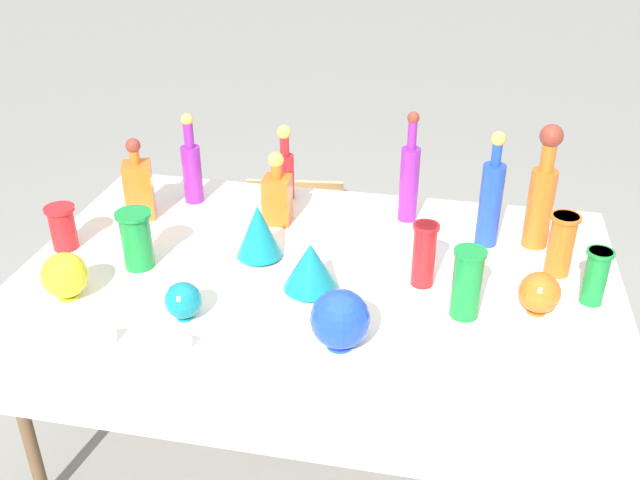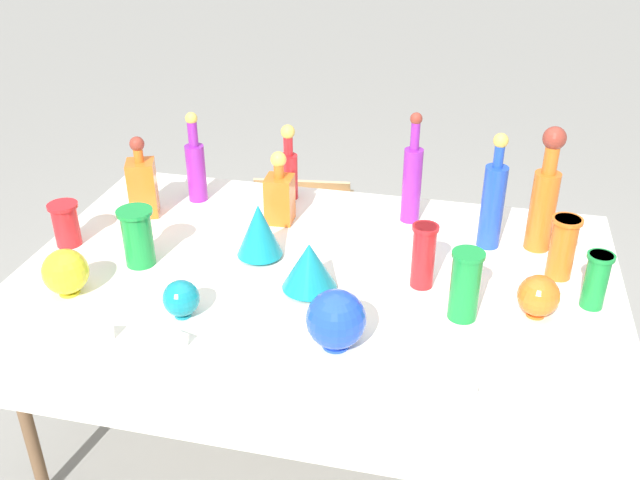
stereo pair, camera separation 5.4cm
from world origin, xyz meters
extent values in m
plane|color=gray|center=(0.00, 0.00, 0.00)|extent=(40.00, 40.00, 0.00)
cube|color=white|center=(0.00, 0.00, 0.74)|extent=(1.95, 1.19, 0.03)
cube|color=white|center=(0.00, -0.60, 0.63)|extent=(1.95, 0.01, 0.27)
cylinder|color=brown|center=(-0.88, -0.49, 0.36)|extent=(0.04, 0.04, 0.73)
cylinder|color=brown|center=(-0.88, 0.49, 0.36)|extent=(0.04, 0.04, 0.73)
cylinder|color=brown|center=(0.88, 0.49, 0.36)|extent=(0.04, 0.04, 0.73)
cylinder|color=red|center=(-0.24, 0.49, 0.85)|extent=(0.07, 0.07, 0.18)
cylinder|color=red|center=(-0.24, 0.49, 0.98)|extent=(0.04, 0.04, 0.08)
sphere|color=gold|center=(-0.24, 0.49, 1.04)|extent=(0.06, 0.06, 0.06)
cylinder|color=purple|center=(-0.59, 0.39, 0.87)|extent=(0.07, 0.07, 0.23)
cylinder|color=purple|center=(-0.59, 0.39, 1.03)|extent=(0.04, 0.04, 0.10)
sphere|color=gold|center=(-0.59, 0.39, 1.10)|extent=(0.05, 0.05, 0.05)
cylinder|color=orange|center=(0.71, 0.29, 0.90)|extent=(0.09, 0.09, 0.28)
cylinder|color=orange|center=(0.71, 0.29, 1.09)|extent=(0.05, 0.05, 0.10)
sphere|color=maroon|center=(0.71, 0.29, 1.17)|extent=(0.08, 0.08, 0.08)
cylinder|color=purple|center=(0.25, 0.40, 0.90)|extent=(0.07, 0.07, 0.28)
cylinder|color=purple|center=(0.25, 0.40, 1.09)|extent=(0.03, 0.03, 0.10)
sphere|color=maroon|center=(0.25, 0.40, 1.16)|extent=(0.04, 0.04, 0.04)
cylinder|color=blue|center=(0.54, 0.27, 0.91)|extent=(0.08, 0.08, 0.30)
cylinder|color=blue|center=(0.54, 0.27, 1.10)|extent=(0.03, 0.03, 0.08)
sphere|color=gold|center=(0.54, 0.27, 1.15)|extent=(0.05, 0.05, 0.05)
cube|color=orange|center=(-0.73, 0.22, 0.87)|extent=(0.13, 0.13, 0.22)
cylinder|color=orange|center=(-0.73, 0.22, 1.00)|extent=(0.04, 0.04, 0.05)
sphere|color=maroon|center=(-0.73, 0.22, 1.04)|extent=(0.05, 0.05, 0.05)
cube|color=orange|center=(-0.22, 0.28, 0.85)|extent=(0.10, 0.10, 0.18)
cylinder|color=orange|center=(-0.22, 0.28, 0.96)|extent=(0.04, 0.04, 0.05)
sphere|color=gold|center=(-0.22, 0.28, 1.01)|extent=(0.06, 0.06, 0.06)
cylinder|color=#198C38|center=(0.48, -0.19, 0.87)|extent=(0.09, 0.09, 0.22)
cylinder|color=#198C38|center=(0.48, -0.19, 0.98)|extent=(0.10, 0.10, 0.01)
cylinder|color=red|center=(-0.90, -0.05, 0.84)|extent=(0.09, 0.09, 0.16)
cylinder|color=red|center=(-0.90, -0.05, 0.91)|extent=(0.10, 0.10, 0.01)
cylinder|color=orange|center=(0.77, 0.11, 0.87)|extent=(0.08, 0.08, 0.21)
cylinder|color=orange|center=(0.77, 0.11, 0.97)|extent=(0.10, 0.10, 0.01)
cylinder|color=#198C38|center=(-0.59, -0.12, 0.86)|extent=(0.10, 0.10, 0.20)
cylinder|color=#198C38|center=(-0.59, -0.12, 0.95)|extent=(0.12, 0.12, 0.01)
cylinder|color=#198C38|center=(0.86, -0.04, 0.85)|extent=(0.07, 0.07, 0.18)
cylinder|color=#198C38|center=(0.86, -0.04, 0.93)|extent=(0.08, 0.08, 0.01)
cylinder|color=red|center=(0.34, -0.04, 0.87)|extent=(0.07, 0.07, 0.21)
cylinder|color=red|center=(0.34, -0.04, 0.97)|extent=(0.08, 0.08, 0.01)
cylinder|color=teal|center=(0.00, -0.15, 0.77)|extent=(0.08, 0.08, 0.01)
cone|color=teal|center=(0.00, -0.15, 0.85)|extent=(0.17, 0.17, 0.15)
cylinder|color=teal|center=(-0.21, 0.02, 0.77)|extent=(0.09, 0.09, 0.01)
cone|color=teal|center=(-0.21, 0.02, 0.86)|extent=(0.16, 0.16, 0.19)
cylinder|color=yellow|center=(-0.73, -0.34, 0.76)|extent=(0.06, 0.06, 0.01)
sphere|color=yellow|center=(-0.73, -0.34, 0.84)|extent=(0.14, 0.14, 0.14)
cylinder|color=teal|center=(-0.34, -0.37, 0.76)|extent=(0.05, 0.05, 0.01)
sphere|color=teal|center=(-0.34, -0.37, 0.82)|extent=(0.11, 0.11, 0.11)
cylinder|color=blue|center=(0.14, -0.41, 0.76)|extent=(0.08, 0.08, 0.01)
sphere|color=blue|center=(0.14, -0.41, 0.85)|extent=(0.17, 0.17, 0.17)
cylinder|color=orange|center=(0.69, -0.13, 0.76)|extent=(0.06, 0.06, 0.01)
sphere|color=orange|center=(0.69, -0.13, 0.83)|extent=(0.12, 0.12, 0.12)
cube|color=white|center=(-0.51, -0.52, 0.78)|extent=(0.06, 0.03, 0.05)
cube|color=white|center=(-0.29, -0.50, 0.78)|extent=(0.06, 0.03, 0.04)
cube|color=white|center=(0.51, -0.54, 0.78)|extent=(0.06, 0.03, 0.03)
cube|color=tan|center=(-0.02, 1.01, 0.19)|extent=(0.53, 0.42, 0.39)
cube|color=tan|center=(-0.02, 1.11, 0.43)|extent=(0.43, 0.16, 0.09)
cube|color=tan|center=(-0.39, 1.20, 0.20)|extent=(0.59, 0.38, 0.39)
cube|color=tan|center=(-0.39, 1.29, 0.43)|extent=(0.51, 0.13, 0.09)
camera|label=1|loc=(0.41, -2.00, 2.00)|focal=40.00mm
camera|label=2|loc=(0.46, -1.98, 2.00)|focal=40.00mm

